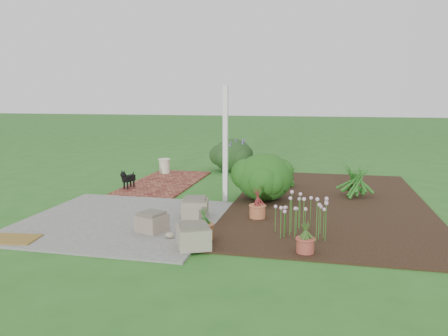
% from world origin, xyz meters
% --- Properties ---
extents(ground, '(80.00, 80.00, 0.00)m').
position_xyz_m(ground, '(0.00, 0.00, 0.00)').
color(ground, '#296720').
rests_on(ground, ground).
extents(concrete_patio, '(3.50, 3.50, 0.04)m').
position_xyz_m(concrete_patio, '(-1.25, -1.75, 0.02)').
color(concrete_patio, '#60605D').
rests_on(concrete_patio, ground).
extents(brick_path, '(1.60, 3.50, 0.04)m').
position_xyz_m(brick_path, '(-1.70, 1.75, 0.02)').
color(brick_path, maroon).
rests_on(brick_path, ground).
extents(garden_bed, '(4.00, 7.00, 0.03)m').
position_xyz_m(garden_bed, '(2.50, 0.50, 0.01)').
color(garden_bed, black).
rests_on(garden_bed, ground).
extents(veranda_post, '(0.10, 0.10, 2.50)m').
position_xyz_m(veranda_post, '(0.30, 0.10, 1.25)').
color(veranda_post, white).
rests_on(veranda_post, ground).
extents(stone_trough_near, '(0.62, 0.62, 0.31)m').
position_xyz_m(stone_trough_near, '(0.48, -2.89, 0.20)').
color(stone_trough_near, gray).
rests_on(stone_trough_near, concrete_patio).
extents(stone_trough_mid, '(0.54, 0.54, 0.28)m').
position_xyz_m(stone_trough_mid, '(-0.43, -2.28, 0.18)').
color(stone_trough_mid, '#706353').
rests_on(stone_trough_mid, concrete_patio).
extents(stone_trough_far, '(0.55, 0.55, 0.32)m').
position_xyz_m(stone_trough_far, '(0.02, -1.27, 0.20)').
color(stone_trough_far, '#73705A').
rests_on(stone_trough_far, concrete_patio).
extents(coir_doormat, '(0.83, 0.59, 0.02)m').
position_xyz_m(coir_doormat, '(-2.42, -3.18, 0.05)').
color(coir_doormat, brown).
rests_on(coir_doormat, concrete_patio).
extents(black_dog, '(0.23, 0.49, 0.43)m').
position_xyz_m(black_dog, '(-2.31, 0.80, 0.30)').
color(black_dog, black).
rests_on(black_dog, brick_path).
extents(cream_ceramic_urn, '(0.40, 0.40, 0.41)m').
position_xyz_m(cream_ceramic_urn, '(-2.17, 3.00, 0.24)').
color(cream_ceramic_urn, beige).
rests_on(cream_ceramic_urn, brick_path).
extents(evergreen_shrub, '(1.57, 1.57, 1.05)m').
position_xyz_m(evergreen_shrub, '(1.10, 0.45, 0.55)').
color(evergreen_shrub, '#12420B').
rests_on(evergreen_shrub, garden_bed).
extents(agapanthus_clump_back, '(1.15, 1.15, 0.91)m').
position_xyz_m(agapanthus_clump_back, '(3.07, 1.15, 0.48)').
color(agapanthus_clump_back, '#163A0A').
rests_on(agapanthus_clump_back, garden_bed).
extents(agapanthus_clump_front, '(0.95, 0.95, 0.71)m').
position_xyz_m(agapanthus_clump_front, '(1.42, 1.96, 0.38)').
color(agapanthus_clump_front, '#0B3B0B').
rests_on(agapanthus_clump_front, garden_bed).
extents(pink_flower_patch, '(1.29, 1.29, 0.69)m').
position_xyz_m(pink_flower_patch, '(1.94, -1.95, 0.37)').
color(pink_flower_patch, '#113D0F').
rests_on(pink_flower_patch, garden_bed).
extents(terracotta_pot_bronze, '(0.33, 0.33, 0.24)m').
position_xyz_m(terracotta_pot_bronze, '(1.17, -1.05, 0.15)').
color(terracotta_pot_bronze, '#AA5E39').
rests_on(terracotta_pot_bronze, garden_bed).
extents(terracotta_pot_small_left, '(0.29, 0.29, 0.21)m').
position_xyz_m(terracotta_pot_small_left, '(2.12, -2.71, 0.14)').
color(terracotta_pot_small_left, '#984133').
rests_on(terracotta_pot_small_left, garden_bed).
extents(terracotta_pot_small_right, '(0.35, 0.35, 0.25)m').
position_xyz_m(terracotta_pot_small_right, '(0.52, -2.45, 0.15)').
color(terracotta_pot_small_right, '#995C33').
rests_on(terracotta_pot_small_right, garden_bed).
extents(purple_flowering_bush, '(1.58, 1.58, 1.02)m').
position_xyz_m(purple_flowering_bush, '(-0.35, 4.01, 0.51)').
color(purple_flowering_bush, black).
rests_on(purple_flowering_bush, ground).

